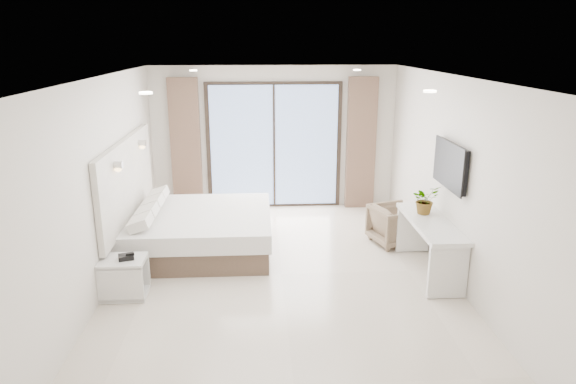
# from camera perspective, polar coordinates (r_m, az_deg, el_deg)

# --- Properties ---
(ground) EXTENTS (6.20, 6.20, 0.00)m
(ground) POSITION_cam_1_polar(r_m,az_deg,el_deg) (7.25, -0.69, -9.10)
(ground) COLOR beige
(ground) RESTS_ON ground
(room_shell) EXTENTS (4.62, 6.22, 2.72)m
(room_shell) POSITION_cam_1_polar(r_m,az_deg,el_deg) (7.54, -2.55, 4.61)
(room_shell) COLOR silver
(room_shell) RESTS_ON ground
(bed) EXTENTS (2.15, 2.05, 0.74)m
(bed) POSITION_cam_1_polar(r_m,az_deg,el_deg) (8.04, -9.84, -4.26)
(bed) COLOR brown
(bed) RESTS_ON ground
(nightstand) EXTENTS (0.55, 0.45, 0.50)m
(nightstand) POSITION_cam_1_polar(r_m,az_deg,el_deg) (6.89, -17.73, -9.03)
(nightstand) COLOR silver
(nightstand) RESTS_ON ground
(phone) EXTENTS (0.22, 0.19, 0.06)m
(phone) POSITION_cam_1_polar(r_m,az_deg,el_deg) (6.76, -17.55, -6.90)
(phone) COLOR black
(phone) RESTS_ON nightstand
(console_desk) EXTENTS (0.52, 1.66, 0.77)m
(console_desk) POSITION_cam_1_polar(r_m,az_deg,el_deg) (7.34, 15.49, -4.60)
(console_desk) COLOR silver
(console_desk) RESTS_ON ground
(plant) EXTENTS (0.50, 0.52, 0.32)m
(plant) POSITION_cam_1_polar(r_m,az_deg,el_deg) (7.50, 14.96, -1.16)
(plant) COLOR #33662D
(plant) RESTS_ON console_desk
(armchair) EXTENTS (0.80, 0.83, 0.69)m
(armchair) POSITION_cam_1_polar(r_m,az_deg,el_deg) (8.35, 11.77, -3.38)
(armchair) COLOR #7D6D52
(armchair) RESTS_ON ground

